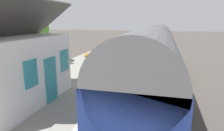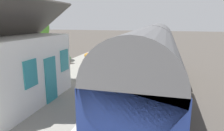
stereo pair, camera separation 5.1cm
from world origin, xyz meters
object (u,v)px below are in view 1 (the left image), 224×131
(bench_mid_platform, at_px, (101,61))
(planter_bench_right, at_px, (87,56))
(station_sign_board, at_px, (127,49))
(tree_far_left, at_px, (31,28))
(planter_edge_far, at_px, (127,53))
(bench_by_lamp, at_px, (89,68))
(planter_edge_near, at_px, (115,58))
(planter_under_sign, at_px, (67,59))
(train, at_px, (152,60))
(planter_bench_left, at_px, (122,51))
(station_building, at_px, (1,68))

(bench_mid_platform, xyz_separation_m, planter_bench_right, (1.84, 1.99, -0.04))
(station_sign_board, xyz_separation_m, tree_far_left, (-2.70, 7.78, 1.95))
(planter_edge_far, bearing_deg, bench_by_lamp, 168.38)
(planter_bench_right, distance_m, tree_far_left, 5.41)
(planter_edge_near, relative_size, tree_far_left, 0.12)
(planter_under_sign, bearing_deg, train, -113.78)
(bench_mid_platform, xyz_separation_m, planter_bench_left, (6.29, -0.44, -0.05))
(planter_bench_right, bearing_deg, planter_bench_left, -28.62)
(tree_far_left, bearing_deg, station_sign_board, -70.88)
(station_sign_board, bearing_deg, planter_edge_near, 104.27)
(station_building, bearing_deg, planter_edge_near, -15.21)
(planter_bench_right, distance_m, planter_under_sign, 1.99)
(bench_mid_platform, relative_size, planter_edge_near, 2.01)
(train, relative_size, bench_by_lamp, 11.65)
(train, relative_size, planter_bench_right, 19.48)
(planter_bench_right, xyz_separation_m, planter_edge_far, (2.13, -3.38, 0.09))
(station_building, distance_m, planter_edge_far, 12.79)
(tree_far_left, bearing_deg, planter_edge_far, -59.33)
(planter_under_sign, relative_size, station_sign_board, 0.52)
(planter_bench_left, bearing_deg, planter_under_sign, 149.02)
(station_building, bearing_deg, tree_far_left, 26.92)
(planter_bench_right, relative_size, station_sign_board, 0.54)
(train, xyz_separation_m, station_building, (-5.24, 6.37, 0.31))
(planter_bench_right, height_order, planter_bench_left, planter_bench_right)
(planter_bench_left, bearing_deg, station_building, 170.13)
(planter_under_sign, relative_size, planter_edge_near, 1.18)
(planter_bench_left, height_order, tree_far_left, tree_far_left)
(station_building, distance_m, bench_mid_platform, 8.62)
(train, distance_m, station_sign_board, 5.87)
(station_building, distance_m, tree_far_left, 8.90)
(planter_bench_right, bearing_deg, bench_by_lamp, -156.58)
(planter_edge_far, bearing_deg, train, -157.64)
(bench_mid_platform, xyz_separation_m, planter_edge_near, (1.99, -0.69, -0.13))
(planter_bench_right, relative_size, planter_edge_far, 0.86)
(planter_edge_near, bearing_deg, station_building, 164.79)
(bench_by_lamp, relative_size, planter_bench_left, 1.78)
(bench_by_lamp, bearing_deg, planter_bench_left, -2.76)
(station_building, distance_m, bench_by_lamp, 6.02)
(bench_mid_platform, xyz_separation_m, station_sign_board, (2.25, -1.71, 0.71))
(planter_under_sign, height_order, planter_bench_left, planter_under_sign)
(train, xyz_separation_m, planter_bench_left, (9.32, 3.83, -0.92))
(planter_under_sign, distance_m, planter_bench_left, 7.04)
(planter_bench_right, bearing_deg, train, -127.91)
(bench_by_lamp, bearing_deg, bench_mid_platform, -0.02)
(train, xyz_separation_m, bench_by_lamp, (0.28, 4.27, -0.87))
(bench_mid_platform, height_order, planter_bench_right, bench_mid_platform)
(planter_edge_far, bearing_deg, planter_under_sign, 129.15)
(planter_edge_far, distance_m, station_sign_board, 1.88)
(bench_by_lamp, xyz_separation_m, planter_bench_left, (9.04, -0.44, -0.05))
(planter_bench_left, bearing_deg, planter_bench_right, 151.38)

